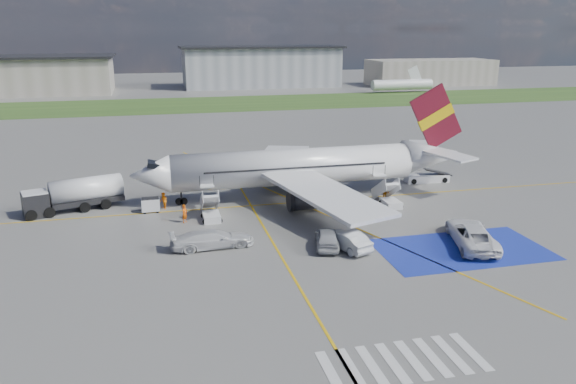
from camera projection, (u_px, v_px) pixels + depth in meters
name	position (u px, v px, depth m)	size (l,w,h in m)	color
ground	(333.00, 243.00, 48.23)	(400.00, 400.00, 0.00)	#60605E
grass_strip	(212.00, 104.00, 136.85)	(400.00, 30.00, 0.01)	#2D4C1E
taxiway_line_main	(298.00, 202.00, 59.42)	(120.00, 0.20, 0.01)	gold
taxiway_line_cross	(308.00, 302.00, 37.76)	(0.20, 60.00, 0.01)	gold
taxiway_line_diag	(298.00, 202.00, 59.42)	(0.20, 60.00, 0.01)	gold
staging_box	(462.00, 249.00, 46.76)	(14.00, 8.00, 0.01)	#1A2DA1
crosswalk	(403.00, 361.00, 31.02)	(9.00, 4.00, 0.01)	silver
terminal_centre	(261.00, 67.00, 177.01)	(48.00, 18.00, 12.00)	gray
terminal_east	(430.00, 72.00, 183.50)	(40.00, 16.00, 8.00)	gray
airliner	(307.00, 166.00, 60.68)	(36.81, 32.95, 11.92)	silver
airstairs_fwd	(211.00, 213.00, 54.02)	(1.90, 5.20, 3.60)	silver
airstairs_aft	(389.00, 200.00, 58.21)	(1.90, 5.20, 3.60)	silver
fuel_tanker	(75.00, 197.00, 56.51)	(9.83, 5.22, 3.25)	black
gpu_cart	(151.00, 206.00, 56.15)	(1.80, 1.19, 1.48)	silver
belt_loader	(427.00, 178.00, 67.36)	(5.65, 2.42, 1.66)	silver
car_silver_a	(327.00, 238.00, 47.11)	(1.94, 4.81, 1.64)	#AFB1B6
car_silver_b	(347.00, 240.00, 46.62)	(1.70, 4.87, 1.60)	#AEB2B6
van_white_a	(472.00, 231.00, 47.59)	(2.98, 6.47, 2.43)	white
van_white_b	(212.00, 236.00, 46.89)	(2.12, 5.22, 2.05)	silver
crew_fwd	(185.00, 214.00, 53.00)	(0.65, 0.43, 1.78)	#EB5B0C
crew_nose	(163.00, 201.00, 57.03)	(0.84, 0.65, 1.73)	orange
crew_aft	(385.00, 192.00, 60.03)	(1.05, 0.44, 1.80)	orange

